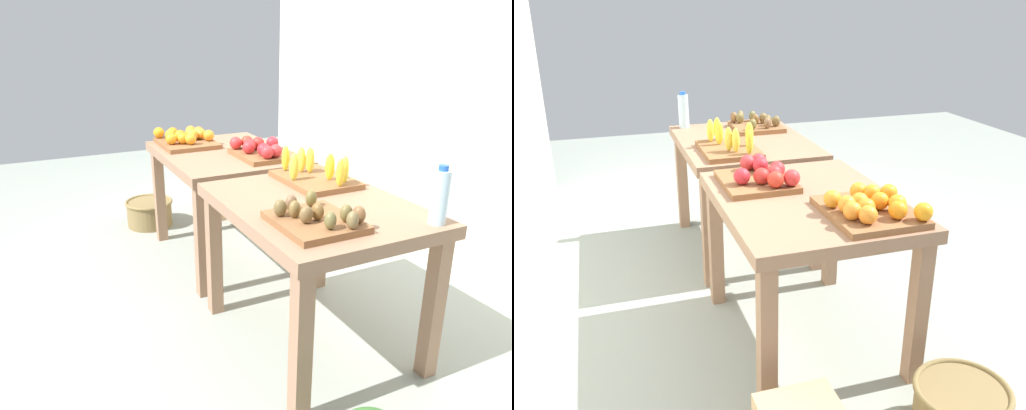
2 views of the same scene
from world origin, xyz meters
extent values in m
plane|color=gray|center=(0.00, 0.00, 0.00)|extent=(8.00, 8.00, 0.00)
cube|color=beige|center=(0.00, 1.35, 1.50)|extent=(4.40, 0.12, 3.00)
cube|color=#946D52|center=(-0.56, 0.00, 0.72)|extent=(1.04, 0.80, 0.06)
cube|color=#946D52|center=(-1.02, -0.34, 0.34)|extent=(0.07, 0.07, 0.69)
cube|color=#946D52|center=(-0.10, -0.34, 0.34)|extent=(0.07, 0.07, 0.69)
cube|color=#946D52|center=(-1.02, 0.34, 0.34)|extent=(0.07, 0.07, 0.69)
cube|color=#946D52|center=(-0.10, 0.34, 0.34)|extent=(0.07, 0.07, 0.69)
cube|color=#946D52|center=(0.56, 0.00, 0.72)|extent=(1.04, 0.80, 0.06)
cube|color=#946D52|center=(0.10, -0.34, 0.34)|extent=(0.07, 0.07, 0.69)
cube|color=#946D52|center=(1.02, -0.34, 0.34)|extent=(0.07, 0.07, 0.69)
cube|color=#946D52|center=(0.10, 0.34, 0.34)|extent=(0.07, 0.07, 0.69)
cube|color=#946D52|center=(1.02, 0.34, 0.34)|extent=(0.07, 0.07, 0.69)
cube|color=brown|center=(-0.84, -0.17, 0.76)|extent=(0.44, 0.36, 0.03)
sphere|color=orange|center=(-0.78, -0.29, 0.82)|extent=(0.09, 0.09, 0.08)
sphere|color=orange|center=(-1.02, -0.31, 0.82)|extent=(0.09, 0.09, 0.08)
sphere|color=orange|center=(-0.78, -0.03, 0.82)|extent=(0.10, 0.10, 0.08)
sphere|color=orange|center=(-0.91, -0.12, 0.82)|extent=(0.10, 0.10, 0.08)
sphere|color=orange|center=(-0.86, -0.21, 0.82)|extent=(0.11, 0.11, 0.08)
sphere|color=orange|center=(-0.76, -0.22, 0.82)|extent=(0.10, 0.10, 0.08)
sphere|color=orange|center=(-0.91, -0.26, 0.82)|extent=(0.10, 0.10, 0.08)
sphere|color=orange|center=(-0.98, -0.09, 0.82)|extent=(0.11, 0.11, 0.08)
sphere|color=orange|center=(-0.84, -0.12, 0.82)|extent=(0.10, 0.10, 0.08)
sphere|color=orange|center=(-0.72, -0.18, 0.82)|extent=(0.11, 0.11, 0.08)
sphere|color=orange|center=(-0.97, -0.23, 0.82)|extent=(0.10, 0.10, 0.08)
sphere|color=orange|center=(-0.85, -0.06, 0.82)|extent=(0.11, 0.11, 0.08)
sphere|color=orange|center=(-0.92, -0.05, 0.82)|extent=(0.09, 0.09, 0.08)
cube|color=brown|center=(-0.31, 0.17, 0.76)|extent=(0.40, 0.34, 0.03)
sphere|color=red|center=(-0.16, 0.17, 0.82)|extent=(0.11, 0.11, 0.08)
sphere|color=red|center=(-0.38, 0.10, 0.82)|extent=(0.09, 0.09, 0.08)
sphere|color=red|center=(-0.16, 0.11, 0.82)|extent=(0.10, 0.10, 0.08)
sphere|color=red|center=(-0.32, 0.07, 0.82)|extent=(0.08, 0.08, 0.08)
sphere|color=red|center=(-0.47, 0.12, 0.82)|extent=(0.10, 0.10, 0.08)
sphere|color=red|center=(-0.47, 0.04, 0.82)|extent=(0.11, 0.11, 0.08)
sphere|color=red|center=(-0.40, 0.17, 0.82)|extent=(0.11, 0.11, 0.08)
sphere|color=red|center=(-0.37, 0.26, 0.82)|extent=(0.11, 0.11, 0.08)
sphere|color=red|center=(-0.23, 0.12, 0.82)|extent=(0.09, 0.09, 0.08)
cube|color=brown|center=(0.30, 0.16, 0.76)|extent=(0.44, 0.32, 0.03)
ellipsoid|color=yellow|center=(0.12, 0.08, 0.85)|extent=(0.06, 0.06, 0.14)
ellipsoid|color=yellow|center=(0.18, 0.14, 0.85)|extent=(0.06, 0.05, 0.14)
ellipsoid|color=yellow|center=(0.30, 0.03, 0.85)|extent=(0.06, 0.06, 0.14)
ellipsoid|color=yellow|center=(0.49, 0.18, 0.85)|extent=(0.07, 0.07, 0.14)
ellipsoid|color=yellow|center=(0.21, 0.18, 0.85)|extent=(0.06, 0.06, 0.14)
ellipsoid|color=yellow|center=(0.37, 0.20, 0.85)|extent=(0.06, 0.07, 0.14)
ellipsoid|color=yellow|center=(0.45, 0.23, 0.85)|extent=(0.07, 0.06, 0.14)
cube|color=brown|center=(0.81, -0.16, 0.76)|extent=(0.36, 0.32, 0.03)
ellipsoid|color=brown|center=(0.68, -0.20, 0.82)|extent=(0.07, 0.07, 0.07)
ellipsoid|color=brown|center=(0.83, -0.22, 0.82)|extent=(0.05, 0.06, 0.07)
ellipsoid|color=brown|center=(0.67, -0.10, 0.82)|extent=(0.07, 0.07, 0.07)
ellipsoid|color=brown|center=(0.82, -0.16, 0.82)|extent=(0.07, 0.06, 0.07)
ellipsoid|color=brown|center=(0.93, -0.17, 0.82)|extent=(0.07, 0.07, 0.07)
ellipsoid|color=brown|center=(0.96, -0.09, 0.82)|extent=(0.07, 0.07, 0.07)
ellipsoid|color=brown|center=(0.76, -0.23, 0.82)|extent=(0.07, 0.07, 0.07)
ellipsoid|color=brown|center=(0.92, -0.03, 0.82)|extent=(0.07, 0.06, 0.07)
ellipsoid|color=brown|center=(0.89, -0.07, 0.82)|extent=(0.06, 0.07, 0.07)
ellipsoid|color=brown|center=(0.72, -0.28, 0.82)|extent=(0.06, 0.06, 0.07)
cylinder|color=silver|center=(1.01, 0.30, 0.86)|extent=(0.07, 0.07, 0.23)
cylinder|color=blue|center=(1.01, 0.30, 0.99)|extent=(0.04, 0.04, 0.02)
cylinder|color=olive|center=(-1.35, -0.35, 0.10)|extent=(0.36, 0.36, 0.20)
torus|color=olive|center=(-1.35, -0.35, 0.20)|extent=(0.38, 0.38, 0.02)
cube|color=tan|center=(-1.37, 0.30, 0.12)|extent=(0.40, 0.30, 0.24)
camera|label=1|loc=(2.36, -1.18, 1.50)|focal=34.12mm
camera|label=2|loc=(-2.74, 0.88, 1.63)|focal=38.30mm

